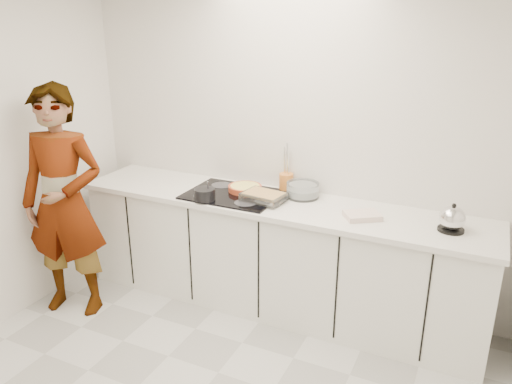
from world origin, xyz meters
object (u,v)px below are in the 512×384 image
at_px(saucepan, 205,194).
at_px(utensil_crock, 286,182).
at_px(kettle, 452,219).
at_px(baking_dish, 264,196).
at_px(cook, 64,203).
at_px(tart_dish, 245,188).
at_px(mixing_bowl, 303,191).
at_px(hob, 233,194).

xyz_separation_m(saucepan, utensil_crock, (0.46, 0.50, 0.01)).
xyz_separation_m(kettle, utensil_crock, (-1.28, 0.28, -0.01)).
xyz_separation_m(baking_dish, cook, (-1.37, -0.66, -0.06)).
height_order(tart_dish, kettle, kettle).
bearing_deg(utensil_crock, mixing_bowl, -27.00).
xyz_separation_m(tart_dish, mixing_bowl, (0.45, 0.09, 0.02)).
xyz_separation_m(tart_dish, baking_dish, (0.23, -0.13, 0.01)).
distance_m(saucepan, kettle, 1.76).
height_order(saucepan, kettle, kettle).
bearing_deg(cook, hob, 16.48).
xyz_separation_m(saucepan, kettle, (1.75, 0.22, 0.02)).
height_order(saucepan, cook, cook).
bearing_deg(utensil_crock, cook, -145.63).
bearing_deg(tart_dish, baking_dish, -30.46).
bearing_deg(hob, kettle, 0.24).
relative_size(kettle, cook, 0.11).
distance_m(hob, cook, 1.29).
height_order(saucepan, utensil_crock, saucepan).
bearing_deg(tart_dish, utensil_crock, 33.38).
bearing_deg(baking_dish, tart_dish, 149.54).
bearing_deg(kettle, baking_dish, -178.26).
height_order(baking_dish, kettle, kettle).
bearing_deg(baking_dish, saucepan, -155.90).
xyz_separation_m(baking_dish, kettle, (1.33, 0.04, 0.03)).
relative_size(hob, mixing_bowl, 2.70).
distance_m(hob, utensil_crock, 0.44).
bearing_deg(kettle, hob, -179.76).
bearing_deg(saucepan, cook, -153.79).
distance_m(saucepan, utensil_crock, 0.68).
bearing_deg(tart_dish, hob, -119.31).
height_order(baking_dish, utensil_crock, utensil_crock).
distance_m(kettle, utensil_crock, 1.31).
xyz_separation_m(hob, baking_dish, (0.28, -0.03, 0.04)).
height_order(hob, saucepan, saucepan).
height_order(tart_dish, mixing_bowl, mixing_bowl).
xyz_separation_m(hob, utensil_crock, (0.33, 0.28, 0.06)).
bearing_deg(hob, mixing_bowl, 20.77).
bearing_deg(utensil_crock, hob, -139.77).
relative_size(tart_dish, cook, 0.18).
distance_m(baking_dish, kettle, 1.34).
distance_m(mixing_bowl, cook, 1.83).
bearing_deg(cook, saucepan, 10.31).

